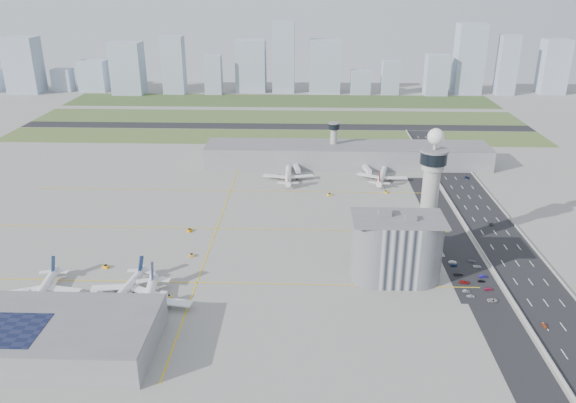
{
  "coord_description": "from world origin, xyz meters",
  "views": [
    {
      "loc": [
        10.29,
        -255.45,
        132.0
      ],
      "look_at": [
        0.0,
        35.0,
        15.0
      ],
      "focal_mm": 35.0,
      "sensor_mm": 36.0,
      "label": 1
    }
  ],
  "objects_px": {
    "car_lot_0": "(471,296)",
    "car_lot_1": "(466,291)",
    "car_lot_2": "(464,282)",
    "control_tower": "(431,186)",
    "car_lot_5": "(453,262)",
    "car_hw_1": "(491,224)",
    "jet_bridge_near_0": "(8,311)",
    "tug_0": "(106,266)",
    "jet_bridge_far_0": "(295,167)",
    "car_lot_11": "(472,261)",
    "car_lot_7": "(489,289)",
    "car_lot_3": "(459,274)",
    "jet_bridge_near_1": "(79,313)",
    "tug_5": "(386,192)",
    "car_lot_9": "(483,276)",
    "tug_3": "(190,230)",
    "secondary_tower": "(334,140)",
    "car_hw_4": "(428,153)",
    "jet_bridge_far_1": "(364,168)",
    "car_hw_2": "(467,178)",
    "car_lot_8": "(482,281)",
    "car_lot_10": "(477,267)",
    "admin_building": "(396,248)",
    "tug_1": "(168,296)",
    "airplane_near_a": "(41,286)",
    "car_hw_0": "(544,325)",
    "tug_4": "(330,194)",
    "airplane_far_a": "(288,171)",
    "jet_bridge_near_2": "(151,314)",
    "tug_2": "(192,255)",
    "airplane_near_c": "(146,298)",
    "airplane_near_b": "(124,285)",
    "car_lot_6": "(493,300)",
    "airplane_far_b": "(382,172)"
  },
  "relations": [
    {
      "from": "car_hw_1",
      "to": "jet_bridge_near_0",
      "type": "bearing_deg",
      "value": -156.87
    },
    {
      "from": "airplane_near_a",
      "to": "car_lot_11",
      "type": "height_order",
      "value": "airplane_near_a"
    },
    {
      "from": "car_lot_7",
      "to": "car_lot_1",
      "type": "bearing_deg",
      "value": 96.08
    },
    {
      "from": "tug_1",
      "to": "tug_4",
      "type": "xyz_separation_m",
      "value": [
        75.25,
        127.4,
        -0.12
      ]
    },
    {
      "from": "jet_bridge_near_1",
      "to": "car_hw_4",
      "type": "relative_size",
      "value": 3.99
    },
    {
      "from": "airplane_near_c",
      "to": "tug_1",
      "type": "height_order",
      "value": "airplane_near_c"
    },
    {
      "from": "tug_1",
      "to": "tug_4",
      "type": "bearing_deg",
      "value": -159.98
    },
    {
      "from": "airplane_far_b",
      "to": "admin_building",
      "type": "bearing_deg",
      "value": -171.44
    },
    {
      "from": "tug_2",
      "to": "car_lot_11",
      "type": "relative_size",
      "value": 0.71
    },
    {
      "from": "car_lot_6",
      "to": "car_lot_8",
      "type": "bearing_deg",
      "value": -8.22
    },
    {
      "from": "car_lot_8",
      "to": "tug_4",
      "type": "bearing_deg",
      "value": 31.27
    },
    {
      "from": "tug_1",
      "to": "tug_4",
      "type": "relative_size",
      "value": 1.14
    },
    {
      "from": "car_lot_7",
      "to": "car_hw_1",
      "type": "xyz_separation_m",
      "value": [
        22.31,
        72.21,
        0.07
      ]
    },
    {
      "from": "tug_3",
      "to": "tug_4",
      "type": "height_order",
      "value": "tug_3"
    },
    {
      "from": "tug_5",
      "to": "car_lot_9",
      "type": "relative_size",
      "value": 0.71
    },
    {
      "from": "jet_bridge_far_1",
      "to": "car_hw_0",
      "type": "bearing_deg",
      "value": 6.08
    },
    {
      "from": "car_hw_4",
      "to": "car_lot_8",
      "type": "bearing_deg",
      "value": -84.8
    },
    {
      "from": "secondary_tower",
      "to": "car_lot_10",
      "type": "xyz_separation_m",
      "value": [
        63.96,
        -160.81,
        -18.25
      ]
    },
    {
      "from": "airplane_far_a",
      "to": "car_hw_4",
      "type": "bearing_deg",
      "value": -60.63
    },
    {
      "from": "jet_bridge_far_0",
      "to": "car_lot_11",
      "type": "height_order",
      "value": "jet_bridge_far_0"
    },
    {
      "from": "car_lot_10",
      "to": "admin_building",
      "type": "bearing_deg",
      "value": 110.72
    },
    {
      "from": "car_lot_2",
      "to": "car_lot_5",
      "type": "relative_size",
      "value": 1.14
    },
    {
      "from": "car_lot_7",
      "to": "car_hw_2",
      "type": "bearing_deg",
      "value": -16.37
    },
    {
      "from": "airplane_near_b",
      "to": "car_hw_4",
      "type": "relative_size",
      "value": 11.1
    },
    {
      "from": "jet_bridge_near_1",
      "to": "car_hw_4",
      "type": "height_order",
      "value": "jet_bridge_near_1"
    },
    {
      "from": "tug_0",
      "to": "car_lot_5",
      "type": "xyz_separation_m",
      "value": [
        170.13,
        10.82,
        -0.23
      ]
    },
    {
      "from": "airplane_near_b",
      "to": "jet_bridge_far_0",
      "type": "height_order",
      "value": "airplane_near_b"
    },
    {
      "from": "car_lot_1",
      "to": "car_lot_10",
      "type": "xyz_separation_m",
      "value": [
        11.24,
        23.31,
        -0.01
      ]
    },
    {
      "from": "car_lot_2",
      "to": "jet_bridge_near_1",
      "type": "bearing_deg",
      "value": 111.22
    },
    {
      "from": "car_lot_0",
      "to": "car_lot_1",
      "type": "relative_size",
      "value": 1.05
    },
    {
      "from": "car_hw_0",
      "to": "car_hw_2",
      "type": "distance_m",
      "value": 180.67
    },
    {
      "from": "tug_3",
      "to": "tug_4",
      "type": "xyz_separation_m",
      "value": [
        79.68,
        57.72,
        -0.04
      ]
    },
    {
      "from": "jet_bridge_near_0",
      "to": "tug_2",
      "type": "distance_m",
      "value": 86.75
    },
    {
      "from": "car_lot_2",
      "to": "control_tower",
      "type": "bearing_deg",
      "value": 28.56
    },
    {
      "from": "car_lot_1",
      "to": "jet_bridge_near_1",
      "type": "bearing_deg",
      "value": 91.47
    },
    {
      "from": "control_tower",
      "to": "admin_building",
      "type": "distance_m",
      "value": 41.1
    },
    {
      "from": "car_lot_2",
      "to": "tug_1",
      "type": "bearing_deg",
      "value": 107.02
    },
    {
      "from": "tug_3",
      "to": "secondary_tower",
      "type": "bearing_deg",
      "value": 84.39
    },
    {
      "from": "jet_bridge_near_2",
      "to": "tug_3",
      "type": "xyz_separation_m",
      "value": [
        -1.49,
        86.66,
        -1.99
      ]
    },
    {
      "from": "car_lot_7",
      "to": "car_lot_10",
      "type": "distance_m",
      "value": 21.18
    },
    {
      "from": "car_hw_4",
      "to": "control_tower",
      "type": "bearing_deg",
      "value": -92.16
    },
    {
      "from": "control_tower",
      "to": "car_lot_3",
      "type": "bearing_deg",
      "value": -67.4
    },
    {
      "from": "jet_bridge_near_0",
      "to": "car_lot_6",
      "type": "height_order",
      "value": "jet_bridge_near_0"
    },
    {
      "from": "jet_bridge_near_2",
      "to": "tug_2",
      "type": "relative_size",
      "value": 5.08
    },
    {
      "from": "jet_bridge_far_1",
      "to": "car_hw_2",
      "type": "height_order",
      "value": "jet_bridge_far_1"
    },
    {
      "from": "car_lot_3",
      "to": "car_hw_0",
      "type": "xyz_separation_m",
      "value": [
        24.28,
        -41.43,
        -0.04
      ]
    },
    {
      "from": "tug_0",
      "to": "car_lot_0",
      "type": "distance_m",
      "value": 171.9
    },
    {
      "from": "airplane_far_a",
      "to": "car_lot_5",
      "type": "relative_size",
      "value": 10.84
    },
    {
      "from": "car_hw_1",
      "to": "airplane_far_b",
      "type": "bearing_deg",
      "value": 124.22
    },
    {
      "from": "jet_bridge_near_0",
      "to": "tug_0",
      "type": "xyz_separation_m",
      "value": [
        25.93,
        43.49,
        -1.99
      ]
    }
  ]
}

